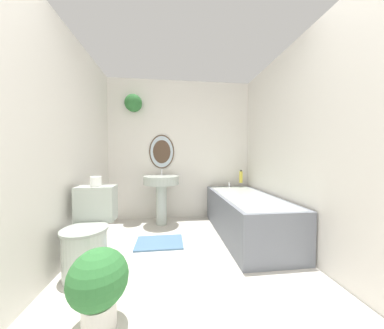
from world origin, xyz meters
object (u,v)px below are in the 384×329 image
bathtub (246,214)px  toilet_paper_roll (96,181)px  shampoo_bottle (241,177)px  potted_plant (99,283)px  toilet (89,234)px  pedestal_sink (161,187)px

bathtub → toilet_paper_roll: bearing=-167.5°
toilet_paper_roll → bathtub: bearing=12.5°
shampoo_bottle → potted_plant: bearing=-130.5°
bathtub → toilet_paper_roll: 1.92m
potted_plant → toilet_paper_roll: 1.07m
bathtub → potted_plant: bathtub is taller
toilet_paper_roll → toilet: bearing=-90.0°
bathtub → toilet: bearing=-161.7°
toilet → toilet_paper_roll: toilet_paper_roll is taller
bathtub → shampoo_bottle: (0.20, 0.70, 0.44)m
bathtub → shampoo_bottle: bearing=74.2°
toilet → shampoo_bottle: (2.00, 1.29, 0.39)m
toilet_paper_roll → potted_plant: bearing=-69.9°
pedestal_sink → toilet_paper_roll: 1.18m
toilet → bathtub: 1.90m
toilet → shampoo_bottle: size_ratio=3.52×
pedestal_sink → bathtub: pedestal_sink is taller
toilet → pedestal_sink: pedestal_sink is taller
toilet → potted_plant: 0.75m
pedestal_sink → toilet: bearing=-118.6°
bathtub → potted_plant: size_ratio=3.31×
toilet → toilet_paper_roll: size_ratio=7.04×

